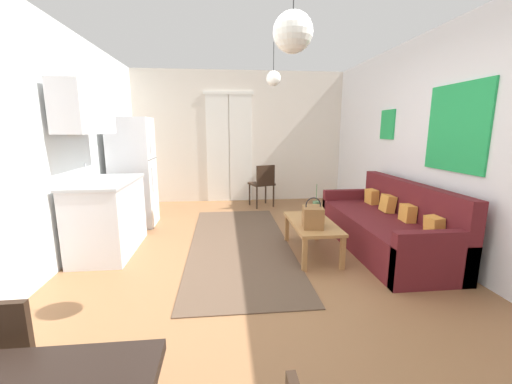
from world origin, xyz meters
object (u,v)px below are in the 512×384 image
refrigerator (133,173)px  accent_chair (263,183)px  handbag (313,217)px  pendant_lamp_near (293,32)px  couch (388,228)px  coffee_table (312,226)px  pendant_lamp_far (273,78)px  bamboo_vase (316,209)px

refrigerator → accent_chair: refrigerator is taller
refrigerator → handbag: bearing=-34.7°
handbag → pendant_lamp_near: size_ratio=0.54×
accent_chair → couch: bearing=99.3°
refrigerator → pendant_lamp_near: (1.89, -2.70, 1.32)m
coffee_table → pendant_lamp_far: size_ratio=1.78×
couch → bamboo_vase: size_ratio=5.10×
pendant_lamp_far → coffee_table: bearing=-71.1°
handbag → pendant_lamp_far: pendant_lamp_far is taller
refrigerator → accent_chair: size_ratio=2.02×
bamboo_vase → accent_chair: 2.26m
couch → handbag: bearing=-166.3°
couch → bamboo_vase: 0.94m
accent_chair → handbag: bearing=76.0°
bamboo_vase → handbag: size_ratio=1.23×
handbag → refrigerator: size_ratio=0.21×
couch → pendant_lamp_near: bearing=-140.0°
couch → handbag: (-1.05, -0.26, 0.25)m
pendant_lamp_far → handbag: bearing=-76.5°
accent_chair → pendant_lamp_far: size_ratio=1.44×
pendant_lamp_near → bamboo_vase: bearing=65.6°
bamboo_vase → handbag: bearing=-111.2°
bamboo_vase → pendant_lamp_near: pendant_lamp_near is taller
handbag → pendant_lamp_near: (-0.50, -1.04, 1.63)m
pendant_lamp_far → bamboo_vase: bearing=-60.5°
coffee_table → accent_chair: (-0.29, 2.43, 0.13)m
couch → bamboo_vase: (-0.89, 0.15, 0.23)m
pendant_lamp_near → refrigerator: bearing=125.0°
refrigerator → pendant_lamp_near: size_ratio=2.60×
accent_chair → coffee_table: bearing=77.6°
couch → refrigerator: size_ratio=1.29×
coffee_table → pendant_lamp_far: 2.11m
accent_chair → pendant_lamp_near: (-0.26, -3.67, 1.68)m
couch → handbag: 1.11m
couch → refrigerator: (-3.44, 1.40, 0.56)m
handbag → accent_chair: (-0.24, 2.63, -0.04)m
handbag → pendant_lamp_far: bearing=103.5°
coffee_table → pendant_lamp_near: (-0.55, -1.24, 1.81)m
couch → accent_chair: 2.71m
pendant_lamp_near → pendant_lamp_far: (0.22, 2.22, 0.03)m
refrigerator → pendant_lamp_far: bearing=-12.8°
bamboo_vase → handbag: (-0.16, -0.40, 0.02)m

